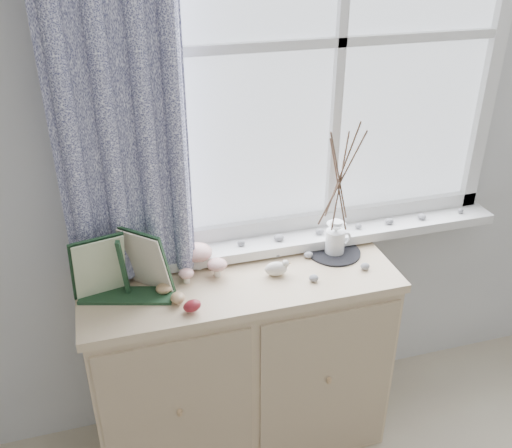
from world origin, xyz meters
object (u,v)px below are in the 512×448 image
sideboard (241,363)px  twig_pitcher (340,177)px  toadstool_cluster (201,258)px  botanical_book (124,270)px

sideboard → twig_pitcher: size_ratio=2.04×
sideboard → twig_pitcher: bearing=9.5°
toadstool_cluster → sideboard: bearing=-33.5°
toadstool_cluster → twig_pitcher: 0.61m
botanical_book → twig_pitcher: twig_pitcher is taller
sideboard → botanical_book: bearing=-175.6°
sideboard → twig_pitcher: twig_pitcher is taller
sideboard → botanical_book: (-0.42, -0.03, 0.56)m
botanical_book → sideboard: bearing=20.7°
sideboard → twig_pitcher: 0.87m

